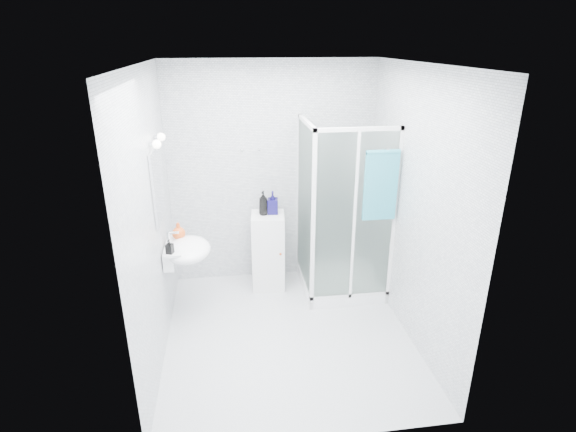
{
  "coord_description": "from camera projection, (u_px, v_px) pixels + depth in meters",
  "views": [
    {
      "loc": [
        -0.53,
        -3.75,
        2.78
      ],
      "look_at": [
        0.05,
        0.35,
        1.15
      ],
      "focal_mm": 28.0,
      "sensor_mm": 36.0,
      "label": 1
    }
  ],
  "objects": [
    {
      "name": "wall_hooks",
      "position": [
        251.0,
        150.0,
        5.07
      ],
      "size": [
        0.23,
        0.06,
        0.03
      ],
      "color": "silver",
      "rests_on": "room"
    },
    {
      "name": "storage_cabinet",
      "position": [
        268.0,
        251.0,
        5.29
      ],
      "size": [
        0.41,
        0.42,
        0.91
      ],
      "rotation": [
        0.0,
        0.0,
        -0.09
      ],
      "color": "white",
      "rests_on": "ground"
    },
    {
      "name": "hand_towel",
      "position": [
        381.0,
        184.0,
        4.48
      ],
      "size": [
        0.34,
        0.05,
        0.73
      ],
      "color": "teal",
      "rests_on": "shower_enclosure"
    },
    {
      "name": "wall_basin",
      "position": [
        185.0,
        250.0,
        4.54
      ],
      "size": [
        0.46,
        0.56,
        0.35
      ],
      "color": "white",
      "rests_on": "ground"
    },
    {
      "name": "vanity_lights",
      "position": [
        158.0,
        140.0,
        4.11
      ],
      "size": [
        0.1,
        0.4,
        0.08
      ],
      "color": "silver",
      "rests_on": "room"
    },
    {
      "name": "mirror",
      "position": [
        158.0,
        185.0,
        4.25
      ],
      "size": [
        0.02,
        0.6,
        0.7
      ],
      "primitive_type": "cube",
      "color": "white",
      "rests_on": "room"
    },
    {
      "name": "shower_enclosure",
      "position": [
        336.0,
        257.0,
        5.17
      ],
      "size": [
        0.9,
        0.95,
        2.0
      ],
      "color": "white",
      "rests_on": "ground"
    },
    {
      "name": "room",
      "position": [
        288.0,
        215.0,
        4.07
      ],
      "size": [
        2.4,
        2.6,
        2.6
      ],
      "color": "silver",
      "rests_on": "ground"
    },
    {
      "name": "soap_dispenser_orange",
      "position": [
        178.0,
        231.0,
        4.61
      ],
      "size": [
        0.15,
        0.15,
        0.18
      ],
      "primitive_type": "imported",
      "rotation": [
        0.0,
        0.0,
        -0.14
      ],
      "color": "#D14E18",
      "rests_on": "wall_basin"
    },
    {
      "name": "shampoo_bottle_a",
      "position": [
        263.0,
        203.0,
        5.09
      ],
      "size": [
        0.14,
        0.14,
        0.28
      ],
      "primitive_type": "imported",
      "rotation": [
        0.0,
        0.0,
        -0.4
      ],
      "color": "black",
      "rests_on": "storage_cabinet"
    },
    {
      "name": "soap_dispenser_black",
      "position": [
        170.0,
        247.0,
        4.3
      ],
      "size": [
        0.08,
        0.08,
        0.14
      ],
      "primitive_type": "imported",
      "rotation": [
        0.0,
        0.0,
        -0.37
      ],
      "color": "black",
      "rests_on": "wall_basin"
    },
    {
      "name": "shampoo_bottle_b",
      "position": [
        273.0,
        203.0,
        5.12
      ],
      "size": [
        0.13,
        0.13,
        0.26
      ],
      "primitive_type": "imported",
      "rotation": [
        0.0,
        0.0,
        -0.12
      ],
      "color": "#0F0B42",
      "rests_on": "storage_cabinet"
    }
  ]
}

